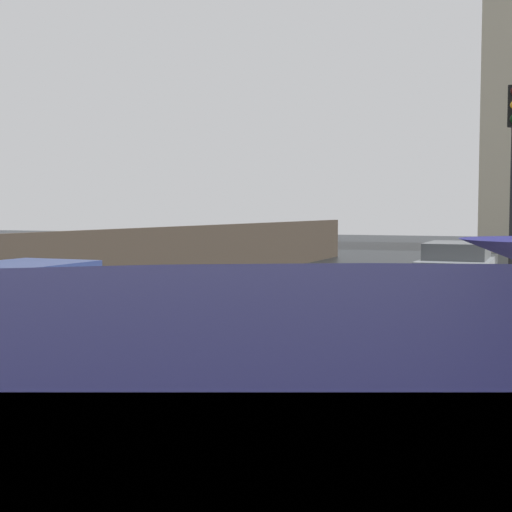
# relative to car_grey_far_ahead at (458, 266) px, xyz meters

# --- Properties ---
(car_grey_far_ahead) EXTENTS (1.76, 4.18, 1.37)m
(car_grey_far_ahead) POSITION_rel_car_grey_far_ahead_xyz_m (0.00, 0.00, 0.00)
(car_grey_far_ahead) COLOR slate
(car_grey_far_ahead) RESTS_ON ground
(car_blue_behind_camera) EXTENTS (1.73, 4.49, 1.43)m
(car_blue_behind_camera) POSITION_rel_car_grey_far_ahead_xyz_m (-4.76, -11.00, -0.00)
(car_blue_behind_camera) COLOR navy
(car_blue_behind_camera) RESTS_ON ground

